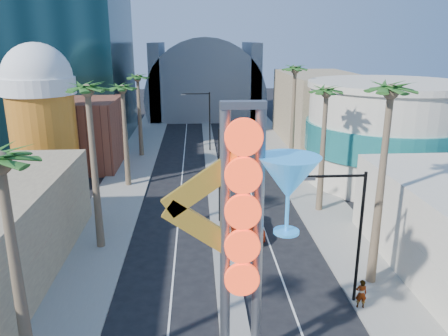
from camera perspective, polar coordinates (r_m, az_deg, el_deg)
sidewalk_west at (r=51.50m, az=-12.12°, el=-0.42°), size 5.00×100.00×0.15m
sidewalk_east at (r=52.17m, az=8.99°, el=-0.02°), size 5.00×100.00×0.15m
median at (r=53.84m, az=-1.62°, el=0.70°), size 1.60×84.00×0.15m
brick_filler_west at (r=54.73m, az=-18.69°, el=4.32°), size 10.00×10.00×8.00m
filler_east at (r=65.01m, az=12.36°, el=7.55°), size 10.00×20.00×10.00m
beer_mug at (r=46.82m, az=-22.74°, el=6.74°), size 7.00×7.00×14.50m
turquoise_building at (r=48.97m, az=20.32°, el=4.28°), size 16.60×16.60×10.60m
canopy at (r=86.40m, az=-2.51°, el=9.64°), size 22.00×16.00×22.00m
neon_sign at (r=18.52m, az=4.88°, el=-7.56°), size 6.53×2.60×12.55m
streetlight_0 at (r=35.26m, az=0.31°, el=0.19°), size 3.79×0.25×8.00m
streetlight_1 at (r=58.60m, az=-2.42°, el=6.83°), size 3.79×0.25×8.00m
streetlight_2 at (r=25.42m, az=16.42°, el=-7.35°), size 3.45×0.25×8.00m
palm_0 at (r=17.98m, az=-27.04°, el=-1.21°), size 2.40×2.40×11.70m
palm_1 at (r=30.85m, az=-17.31°, el=8.36°), size 2.40×2.40×12.70m
palm_2 at (r=44.64m, az=-13.10°, el=9.30°), size 2.40×2.40×11.20m
palm_3 at (r=56.44m, az=-11.20°, el=10.88°), size 2.40×2.40×11.20m
palm_5 at (r=26.33m, az=20.81°, el=7.70°), size 2.40×2.40×13.20m
palm_6 at (r=37.66m, az=13.19°, el=8.68°), size 2.40×2.40×11.70m
palm_7 at (r=49.11m, az=9.24°, el=11.73°), size 2.40×2.40×12.70m
red_pickup at (r=34.63m, az=2.88°, el=-7.41°), size 2.63×5.57×1.54m
pedestrian_a at (r=26.77m, az=17.48°, el=-15.39°), size 0.68×0.48×1.74m
pedestrian_b at (r=33.07m, az=20.53°, el=-9.25°), size 1.07×1.00×1.75m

